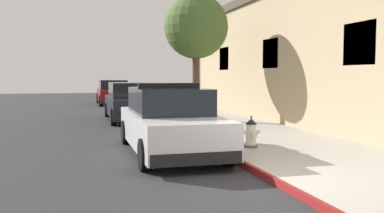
{
  "coord_description": "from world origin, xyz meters",
  "views": [
    {
      "loc": [
        -3.24,
        -6.21,
        1.87
      ],
      "look_at": [
        -0.19,
        5.14,
        1.0
      ],
      "focal_mm": 39.74,
      "sensor_mm": 36.0,
      "label": 1
    }
  ],
  "objects_px": {
    "fire_hydrant": "(251,133)",
    "street_tree": "(196,27)",
    "parked_car_silver_ahead": "(131,102)",
    "police_cruiser": "(170,122)",
    "parked_car_dark_far": "(113,93)"
  },
  "relations": [
    {
      "from": "fire_hydrant",
      "to": "street_tree",
      "type": "bearing_deg",
      "value": 86.29
    },
    {
      "from": "parked_car_silver_ahead",
      "to": "police_cruiser",
      "type": "bearing_deg",
      "value": -90.13
    },
    {
      "from": "police_cruiser",
      "to": "parked_car_dark_far",
      "type": "distance_m",
      "value": 17.72
    },
    {
      "from": "police_cruiser",
      "to": "parked_car_silver_ahead",
      "type": "relative_size",
      "value": 1.0
    },
    {
      "from": "street_tree",
      "to": "parked_car_dark_far",
      "type": "bearing_deg",
      "value": 100.85
    },
    {
      "from": "parked_car_silver_ahead",
      "to": "fire_hydrant",
      "type": "xyz_separation_m",
      "value": [
        1.88,
        -8.27,
        -0.25
      ]
    },
    {
      "from": "street_tree",
      "to": "parked_car_silver_ahead",
      "type": "bearing_deg",
      "value": 141.31
    },
    {
      "from": "police_cruiser",
      "to": "fire_hydrant",
      "type": "relative_size",
      "value": 6.37
    },
    {
      "from": "police_cruiser",
      "to": "street_tree",
      "type": "distance_m",
      "value": 7.03
    },
    {
      "from": "street_tree",
      "to": "police_cruiser",
      "type": "bearing_deg",
      "value": -111.28
    },
    {
      "from": "parked_car_silver_ahead",
      "to": "street_tree",
      "type": "distance_m",
      "value": 4.18
    },
    {
      "from": "parked_car_dark_far",
      "to": "street_tree",
      "type": "bearing_deg",
      "value": -79.15
    },
    {
      "from": "parked_car_silver_ahead",
      "to": "parked_car_dark_far",
      "type": "xyz_separation_m",
      "value": [
        0.04,
        9.93,
        0.0
      ]
    },
    {
      "from": "police_cruiser",
      "to": "parked_car_dark_far",
      "type": "xyz_separation_m",
      "value": [
        0.06,
        17.72,
        -0.0
      ]
    },
    {
      "from": "police_cruiser",
      "to": "parked_car_silver_ahead",
      "type": "xyz_separation_m",
      "value": [
        0.02,
        7.79,
        -0.0
      ]
    }
  ]
}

